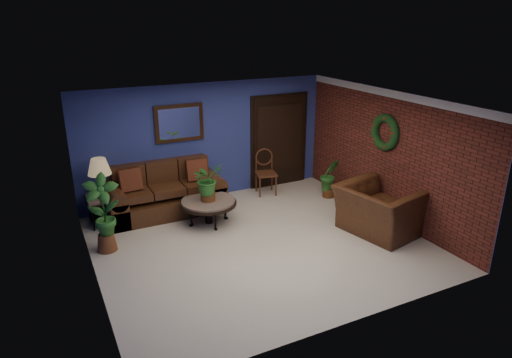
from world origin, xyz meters
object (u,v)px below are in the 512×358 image
end_table (103,203)px  side_chair (265,169)px  table_lamp (100,173)px  armchair (379,210)px  sofa (165,196)px  coffee_table (208,203)px

end_table → side_chair: (3.52, 0.07, 0.14)m
table_lamp → armchair: 5.20m
table_lamp → side_chair: bearing=1.2°
sofa → side_chair: size_ratio=2.28×
sofa → table_lamp: bearing=-178.2°
sofa → end_table: sofa is taller
armchair → coffee_table: bearing=44.5°
coffee_table → armchair: 3.19m
side_chair → armchair: bearing=-57.5°
end_table → table_lamp: size_ratio=0.86×
table_lamp → armchair: table_lamp is taller
coffee_table → side_chair: side_chair is taller
end_table → table_lamp: table_lamp is taller
sofa → table_lamp: 1.39m
coffee_table → table_lamp: bearing=154.5°
end_table → coffee_table: bearing=-25.5°
sofa → end_table: 1.20m
end_table → armchair: size_ratio=0.45×
armchair → table_lamp: bearing=47.7°
sofa → end_table: (-1.20, -0.04, 0.09)m
sofa → end_table: size_ratio=3.73×
sofa → armchair: (3.25, -2.66, 0.11)m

